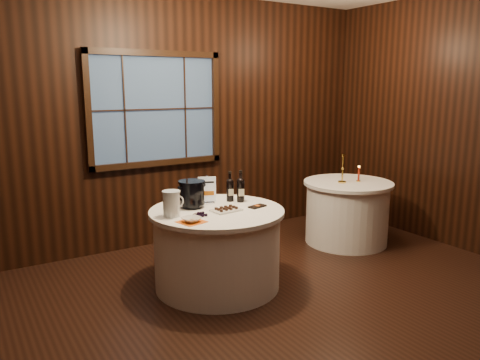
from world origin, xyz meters
TOP-DOWN VIEW (x-y plane):
  - ground at (0.00, 0.00)m, footprint 6.00×6.00m
  - back_wall at (0.00, 2.48)m, footprint 6.00×0.10m
  - main_table at (0.00, 1.00)m, footprint 1.28×1.28m
  - side_table at (2.00, 1.30)m, footprint 1.08×1.08m
  - sign_stand at (0.03, 1.25)m, footprint 0.17×0.13m
  - port_bottle_left at (0.27, 1.21)m, footprint 0.07×0.08m
  - port_bottle_right at (0.35, 1.14)m, footprint 0.08×0.09m
  - ice_bucket at (-0.16, 1.19)m, footprint 0.26×0.26m
  - chocolate_plate at (0.05, 0.91)m, footprint 0.29×0.21m
  - chocolate_box at (0.38, 0.87)m, footprint 0.19×0.13m
  - grape_bunch at (-0.24, 0.87)m, footprint 0.18×0.10m
  - glass_pitcher at (-0.45, 1.01)m, footprint 0.22×0.16m
  - orange_napkin at (-0.39, 0.75)m, footprint 0.25×0.25m
  - cracker_bowl at (-0.39, 0.75)m, footprint 0.19×0.19m
  - brass_candlestick at (1.89, 1.29)m, footprint 0.10×0.10m
  - red_candle at (2.11, 1.24)m, footprint 0.05×0.05m

SIDE VIEW (x-z plane):
  - ground at x=0.00m, z-range 0.00..0.00m
  - main_table at x=0.00m, z-range 0.00..0.77m
  - side_table at x=2.00m, z-range 0.00..0.77m
  - orange_napkin at x=-0.39m, z-range 0.77..0.77m
  - chocolate_box at x=0.38m, z-range 0.77..0.78m
  - chocolate_plate at x=0.05m, z-range 0.77..0.81m
  - grape_bunch at x=-0.24m, z-range 0.77..0.81m
  - cracker_bowl at x=-0.39m, z-range 0.77..0.81m
  - red_candle at x=2.11m, z-range 0.75..0.95m
  - sign_stand at x=0.03m, z-range 0.73..1.01m
  - glass_pitcher at x=-0.45m, z-range 0.77..1.01m
  - brass_candlestick at x=1.89m, z-range 0.72..1.07m
  - port_bottle_left at x=0.27m, z-range 0.75..1.06m
  - ice_bucket at x=-0.16m, z-range 0.78..1.04m
  - port_bottle_right at x=0.35m, z-range 0.75..1.07m
  - back_wall at x=0.00m, z-range 0.04..3.04m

